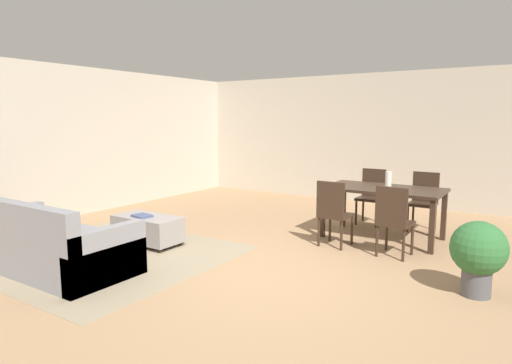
% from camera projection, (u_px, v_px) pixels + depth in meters
% --- Properties ---
extents(ground_plane, '(10.80, 10.80, 0.00)m').
position_uv_depth(ground_plane, '(258.00, 273.00, 5.01)').
color(ground_plane, '#9E7A56').
extents(wall_back, '(9.00, 0.12, 2.70)m').
position_uv_depth(wall_back, '(390.00, 139.00, 8.96)').
color(wall_back, '#BCB2A0').
rests_on(wall_back, ground_plane).
extents(wall_left, '(0.12, 11.00, 2.70)m').
position_uv_depth(wall_left, '(59.00, 142.00, 7.67)').
color(wall_left, '#BCB2A0').
rests_on(wall_left, ground_plane).
extents(area_rug, '(3.00, 2.80, 0.01)m').
position_uv_depth(area_rug, '(105.00, 255.00, 5.67)').
color(area_rug, gray).
rests_on(area_rug, ground_plane).
extents(couch, '(2.14, 0.98, 0.86)m').
position_uv_depth(couch, '(47.00, 245.00, 5.11)').
color(couch, gray).
rests_on(couch, ground_plane).
extents(ottoman_table, '(0.98, 0.50, 0.41)m').
position_uv_depth(ottoman_table, '(148.00, 228.00, 6.12)').
color(ottoman_table, gray).
rests_on(ottoman_table, ground_plane).
extents(dining_table, '(1.67, 0.93, 0.76)m').
position_uv_depth(dining_table, '(383.00, 194.00, 6.38)').
color(dining_table, '#332319').
rests_on(dining_table, ground_plane).
extents(dining_chair_near_left, '(0.42, 0.42, 0.92)m').
position_uv_depth(dining_chair_near_left, '(333.00, 210.00, 5.96)').
color(dining_chair_near_left, '#332319').
rests_on(dining_chair_near_left, ground_plane).
extents(dining_chair_near_right, '(0.43, 0.43, 0.92)m').
position_uv_depth(dining_chair_near_right, '(393.00, 217.00, 5.50)').
color(dining_chair_near_right, '#332319').
rests_on(dining_chair_near_right, ground_plane).
extents(dining_chair_far_left, '(0.40, 0.40, 0.92)m').
position_uv_depth(dining_chair_far_left, '(372.00, 193.00, 7.36)').
color(dining_chair_far_left, '#332319').
rests_on(dining_chair_far_left, ground_plane).
extents(dining_chair_far_right, '(0.40, 0.40, 0.92)m').
position_uv_depth(dining_chair_far_right, '(424.00, 198.00, 6.90)').
color(dining_chair_far_right, '#332319').
rests_on(dining_chair_far_right, ground_plane).
extents(vase_centerpiece, '(0.09, 0.09, 0.23)m').
position_uv_depth(vase_centerpiece, '(388.00, 180.00, 6.34)').
color(vase_centerpiece, silver).
rests_on(vase_centerpiece, dining_table).
extents(book_on_ottoman, '(0.29, 0.24, 0.03)m').
position_uv_depth(book_on_ottoman, '(142.00, 216.00, 6.04)').
color(book_on_ottoman, '#3F4C72').
rests_on(book_on_ottoman, ottoman_table).
extents(potted_plant, '(0.54, 0.54, 0.76)m').
position_uv_depth(potted_plant, '(478.00, 252.00, 4.30)').
color(potted_plant, '#4C4C51').
rests_on(potted_plant, ground_plane).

